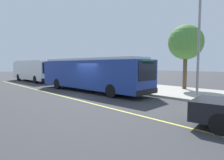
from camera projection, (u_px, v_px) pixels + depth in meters
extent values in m
plane|color=#38383A|center=(89.00, 94.00, 15.77)|extent=(120.00, 120.00, 0.00)
cube|color=#A8A399|center=(137.00, 87.00, 19.80)|extent=(44.00, 6.40, 0.15)
cube|color=#E0D64C|center=(65.00, 97.00, 14.29)|extent=(36.00, 0.14, 0.01)
cube|color=navy|center=(90.00, 74.00, 17.21)|extent=(12.24, 3.36, 2.40)
cube|color=silver|center=(90.00, 59.00, 17.11)|extent=(11.25, 3.04, 0.20)
cube|color=black|center=(148.00, 71.00, 13.00)|extent=(0.19, 2.17, 1.34)
cube|color=black|center=(101.00, 71.00, 18.12)|extent=(10.62, 0.76, 1.06)
cube|color=yellow|center=(101.00, 84.00, 18.22)|extent=(11.46, 0.80, 0.28)
cube|color=#26D83F|center=(148.00, 62.00, 12.95)|extent=(0.12, 1.40, 0.24)
cube|color=black|center=(148.00, 92.00, 13.11)|extent=(0.25, 2.50, 0.36)
cylinder|color=black|center=(131.00, 88.00, 15.54)|extent=(1.02, 0.35, 1.00)
cylinder|color=black|center=(111.00, 91.00, 13.88)|extent=(1.02, 0.35, 1.00)
cylinder|color=black|center=(77.00, 82.00, 20.63)|extent=(1.02, 0.35, 1.00)
cylinder|color=black|center=(58.00, 84.00, 18.96)|extent=(1.02, 0.35, 1.00)
cube|color=white|center=(34.00, 71.00, 27.44)|extent=(10.11, 2.87, 2.40)
cube|color=silver|center=(34.00, 61.00, 27.33)|extent=(9.30, 2.59, 0.20)
cube|color=black|center=(51.00, 68.00, 23.81)|extent=(0.11, 2.17, 1.34)
cube|color=black|center=(43.00, 68.00, 28.31)|extent=(8.83, 0.33, 1.06)
cube|color=#197259|center=(43.00, 77.00, 28.41)|extent=(9.53, 0.34, 0.28)
cube|color=#26D83F|center=(51.00, 63.00, 23.76)|extent=(0.08, 1.40, 0.24)
cube|color=black|center=(51.00, 80.00, 23.92)|extent=(0.16, 2.50, 0.36)
cylinder|color=black|center=(52.00, 79.00, 26.10)|extent=(1.01, 0.31, 1.00)
cylinder|color=black|center=(36.00, 79.00, 24.50)|extent=(1.01, 0.31, 1.00)
cylinder|color=black|center=(34.00, 77.00, 30.47)|extent=(1.01, 0.31, 1.00)
cylinder|color=black|center=(19.00, 77.00, 28.87)|extent=(1.01, 0.31, 1.00)
cylinder|color=black|center=(221.00, 124.00, 6.50)|extent=(0.79, 0.37, 0.76)
cylinder|color=#333338|center=(136.00, 74.00, 20.83)|extent=(0.10, 0.10, 2.40)
cylinder|color=#333338|center=(127.00, 75.00, 19.96)|extent=(0.10, 0.10, 2.40)
cylinder|color=#333338|center=(119.00, 73.00, 22.75)|extent=(0.10, 0.10, 2.40)
cylinder|color=#333338|center=(111.00, 74.00, 21.87)|extent=(0.10, 0.10, 2.40)
cube|color=#333338|center=(123.00, 63.00, 21.26)|extent=(2.90, 1.60, 0.08)
cube|color=#4C606B|center=(127.00, 74.00, 21.79)|extent=(2.47, 0.04, 2.16)
cube|color=navy|center=(115.00, 74.00, 22.32)|extent=(0.06, 1.11, 1.82)
cube|color=brown|center=(125.00, 81.00, 21.50)|extent=(1.60, 0.44, 0.06)
cube|color=brown|center=(126.00, 78.00, 21.64)|extent=(1.60, 0.05, 0.44)
cube|color=#333338|center=(120.00, 82.00, 22.05)|extent=(0.08, 0.40, 0.45)
cube|color=#333338|center=(129.00, 83.00, 20.99)|extent=(0.08, 0.40, 0.45)
cylinder|color=#333338|center=(125.00, 74.00, 17.42)|extent=(0.07, 0.07, 2.80)
cube|color=white|center=(125.00, 62.00, 17.31)|extent=(0.44, 0.03, 0.56)
cube|color=red|center=(125.00, 62.00, 17.30)|extent=(0.40, 0.01, 0.16)
cylinder|color=brown|center=(185.00, 72.00, 17.78)|extent=(0.36, 0.36, 3.10)
sphere|color=#4C8438|center=(186.00, 42.00, 17.56)|extent=(3.16, 3.16, 3.16)
cylinder|color=gray|center=(198.00, 50.00, 12.32)|extent=(0.16, 0.16, 6.40)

